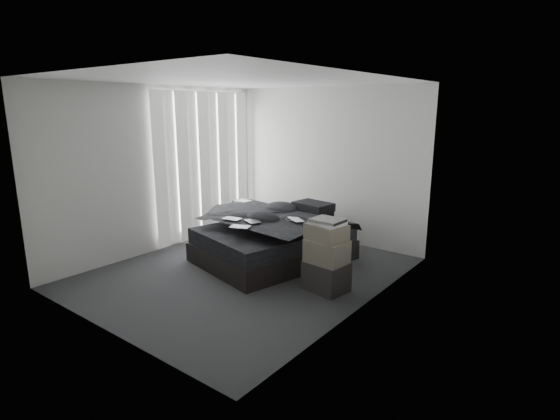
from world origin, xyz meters
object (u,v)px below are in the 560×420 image
Objects in this scene: side_stand at (243,219)px; box_lower at (326,276)px; laptop at (293,215)px; bed at (273,251)px.

side_stand is 1.28× the size of box_lower.
bed is at bearing -154.50° from laptop.
side_stand is at bearing 155.28° from box_lower.
box_lower reaches higher than bed.
side_stand reaches higher than box_lower.
side_stand is (-1.56, 0.67, -0.44)m from laptop.
laptop is 1.76m from side_stand.
laptop is 0.52× the size of side_stand.
laptop is at bearing 152.56° from box_lower.
box_lower is (2.41, -1.11, -0.14)m from side_stand.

